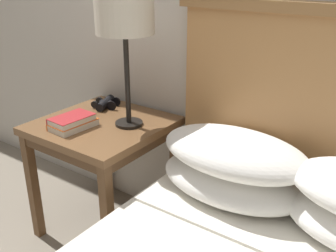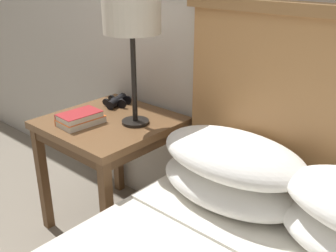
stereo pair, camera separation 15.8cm
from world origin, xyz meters
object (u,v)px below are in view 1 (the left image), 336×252
object	(u,v)px
table_lamp	(125,19)
binoculars_pair	(106,103)
book_stacked_on_top	(72,119)
nightstand	(103,138)
book_on_nightstand	(73,124)

from	to	relation	value
table_lamp	binoculars_pair	distance (m)	0.54
book_stacked_on_top	nightstand	bearing A→B (deg)	65.46
nightstand	table_lamp	xyz separation A→B (m)	(0.13, 0.05, 0.57)
book_stacked_on_top	binoculars_pair	xyz separation A→B (m)	(-0.07, 0.30, -0.02)
nightstand	table_lamp	size ratio (longest dim) A/B	1.05
table_lamp	book_stacked_on_top	distance (m)	0.51
binoculars_pair	table_lamp	bearing A→B (deg)	-23.60
book_stacked_on_top	binoculars_pair	size ratio (longest dim) A/B	1.21
nightstand	book_on_nightstand	xyz separation A→B (m)	(-0.06, -0.13, 0.10)
nightstand	table_lamp	world-z (taller)	table_lamp
nightstand	binoculars_pair	world-z (taller)	binoculars_pair
table_lamp	nightstand	bearing A→B (deg)	-157.95
table_lamp	book_on_nightstand	distance (m)	0.54
table_lamp	binoculars_pair	world-z (taller)	table_lamp
table_lamp	book_stacked_on_top	size ratio (longest dim) A/B	2.93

